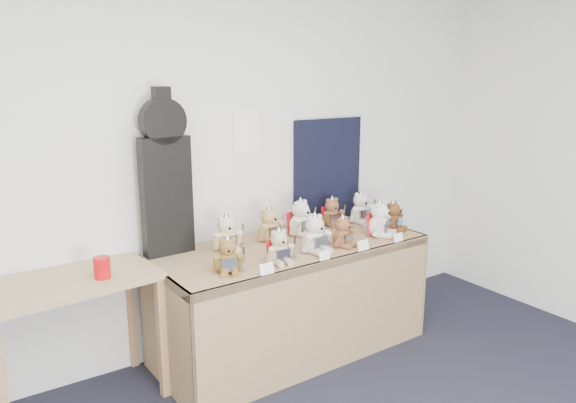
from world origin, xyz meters
TOP-DOWN VIEW (x-y plane):
  - room_shell at (0.75, 2.49)m, footprint 6.00×6.00m
  - display_table at (0.86, 2.00)m, footprint 1.94×0.84m
  - side_table at (-0.60, 2.23)m, footprint 1.03×0.63m
  - guitar_case at (0.08, 2.38)m, footprint 0.33×0.11m
  - navy_board at (1.46, 2.45)m, footprint 0.61×0.06m
  - red_cup at (-0.43, 2.13)m, footprint 0.09×0.09m
  - teddy_front_far_left at (0.24, 1.85)m, footprint 0.20×0.20m
  - teddy_front_left at (0.58, 1.81)m, footprint 0.21×0.18m
  - teddy_front_centre at (0.90, 1.86)m, footprint 0.24×0.20m
  - teddy_front_right at (1.13, 1.85)m, footprint 0.20×0.18m
  - teddy_front_far_right at (1.51, 1.89)m, footprint 0.25×0.24m
  - teddy_front_end at (1.68, 1.93)m, footprint 0.22×0.21m
  - teddy_back_left at (0.43, 2.22)m, footprint 0.23×0.20m
  - teddy_back_centre_left at (0.78, 2.24)m, footprint 0.24×0.21m
  - teddy_back_centre_right at (1.04, 2.23)m, footprint 0.25×0.23m
  - teddy_back_right at (1.39, 2.29)m, footprint 0.21×0.18m
  - teddy_back_end at (1.63, 2.24)m, footprint 0.23×0.19m
  - entry_card_a at (0.41, 1.69)m, footprint 0.10×0.02m
  - entry_card_b at (0.85, 1.69)m, footprint 0.08×0.02m
  - entry_card_c at (1.18, 1.70)m, footprint 0.10×0.02m
  - entry_card_d at (1.52, 1.71)m, footprint 0.09×0.02m

SIDE VIEW (x-z plane):
  - display_table at x=0.86m, z-range 0.23..1.03m
  - side_table at x=-0.60m, z-range 0.28..1.10m
  - entry_card_b at x=0.85m, z-range 0.80..0.86m
  - entry_card_d at x=1.52m, z-range 0.80..0.86m
  - entry_card_a at x=0.41m, z-range 0.80..0.87m
  - entry_card_c at x=1.18m, z-range 0.80..0.87m
  - red_cup at x=-0.43m, z-range 0.82..0.95m
  - teddy_front_right at x=1.13m, z-range 0.78..1.02m
  - teddy_front_left at x=0.58m, z-range 0.77..1.03m
  - teddy_back_right at x=1.39m, z-range 0.77..1.03m
  - teddy_front_far_left at x=0.24m, z-range 0.77..1.03m
  - teddy_front_end at x=1.68m, z-range 0.77..1.03m
  - teddy_back_left at x=0.43m, z-range 0.77..1.05m
  - teddy_back_centre_left at x=0.78m, z-range 0.77..1.05m
  - teddy_back_end at x=1.63m, z-range 0.77..1.05m
  - teddy_front_far_right at x=1.51m, z-range 0.77..1.07m
  - teddy_front_centre at x=0.90m, z-range 0.77..1.07m
  - teddy_back_centre_right at x=1.04m, z-range 0.77..1.07m
  - navy_board at x=1.46m, z-range 0.80..1.61m
  - guitar_case at x=0.08m, z-range 0.79..1.88m
  - room_shell at x=0.75m, z-range -1.45..4.55m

